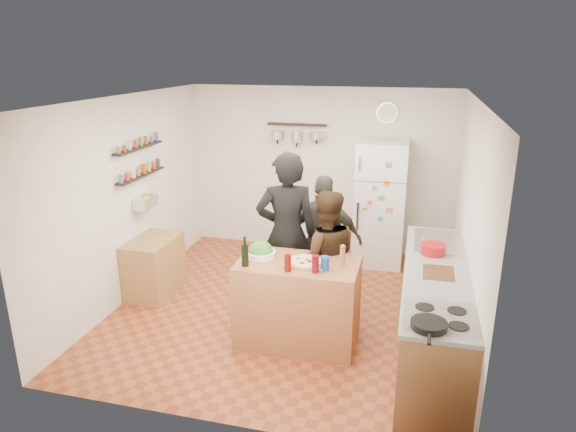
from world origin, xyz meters
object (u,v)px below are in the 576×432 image
(wine_bottle, at_px, (245,256))
(side_table, at_px, (154,266))
(person_left, at_px, (287,234))
(red_bowl, at_px, (433,249))
(salad_bowl, at_px, (261,254))
(counter_run, at_px, (434,313))
(skillet, at_px, (429,325))
(fridge, at_px, (380,203))
(prep_island, at_px, (298,302))
(pepper_mill, at_px, (342,257))
(wall_clock, at_px, (387,113))
(salt_canister, at_px, (325,263))
(person_back, at_px, (324,239))
(person_center, at_px, (325,259))

(wine_bottle, height_order, side_table, wine_bottle)
(person_left, bearing_deg, red_bowl, 159.93)
(wine_bottle, bearing_deg, salad_bowl, 73.50)
(counter_run, distance_m, skillet, 1.26)
(side_table, bearing_deg, fridge, 32.98)
(prep_island, distance_m, salad_bowl, 0.64)
(pepper_mill, height_order, wall_clock, wall_clock)
(salad_bowl, xyz_separation_m, salt_canister, (0.72, -0.17, 0.04))
(prep_island, xyz_separation_m, red_bowl, (1.35, 0.56, 0.52))
(salt_canister, bearing_deg, person_back, 100.65)
(prep_island, height_order, wine_bottle, wine_bottle)
(salt_canister, height_order, person_center, person_center)
(person_back, relative_size, fridge, 0.88)
(salad_bowl, relative_size, skillet, 1.10)
(wall_clock, bearing_deg, salt_canister, -96.91)
(wine_bottle, relative_size, salt_canister, 1.58)
(salad_bowl, relative_size, person_left, 0.16)
(person_left, distance_m, person_center, 0.55)
(salad_bowl, bearing_deg, wall_clock, 68.37)
(red_bowl, distance_m, wall_clock, 2.58)
(salad_bowl, bearing_deg, wine_bottle, -106.50)
(person_back, xyz_separation_m, skillet, (1.22, -2.11, 0.15))
(salad_bowl, distance_m, red_bowl, 1.84)
(wall_clock, bearing_deg, person_back, -108.70)
(prep_island, height_order, salad_bowl, salad_bowl)
(counter_run, distance_m, side_table, 3.49)
(red_bowl, bearing_deg, prep_island, -157.48)
(wine_bottle, relative_size, person_left, 0.11)
(prep_island, xyz_separation_m, side_table, (-2.04, 0.67, -0.09))
(prep_island, bearing_deg, pepper_mill, 6.34)
(counter_run, relative_size, red_bowl, 9.91)
(prep_island, height_order, red_bowl, red_bowl)
(skillet, distance_m, wall_clock, 4.02)
(wine_bottle, xyz_separation_m, skillet, (1.80, -0.82, -0.07))
(wine_bottle, height_order, pepper_mill, wine_bottle)
(person_center, relative_size, wall_clock, 5.23)
(wine_bottle, relative_size, counter_run, 0.08)
(person_left, xyz_separation_m, counter_run, (1.68, -0.52, -0.52))
(counter_run, height_order, side_table, counter_run)
(person_center, bearing_deg, person_left, -34.43)
(fridge, bearing_deg, skillet, -79.35)
(wine_bottle, relative_size, skillet, 0.78)
(prep_island, height_order, skillet, skillet)
(fridge, relative_size, wall_clock, 6.00)
(wall_clock, bearing_deg, red_bowl, -72.22)
(salad_bowl, relative_size, person_back, 0.20)
(pepper_mill, bearing_deg, skillet, -52.27)
(salad_bowl, xyz_separation_m, side_table, (-1.62, 0.62, -0.58))
(person_back, bearing_deg, fridge, -112.49)
(skillet, xyz_separation_m, side_table, (-3.34, 1.71, -0.58))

